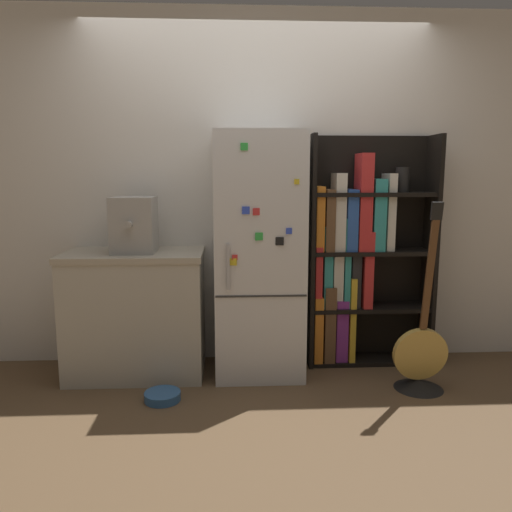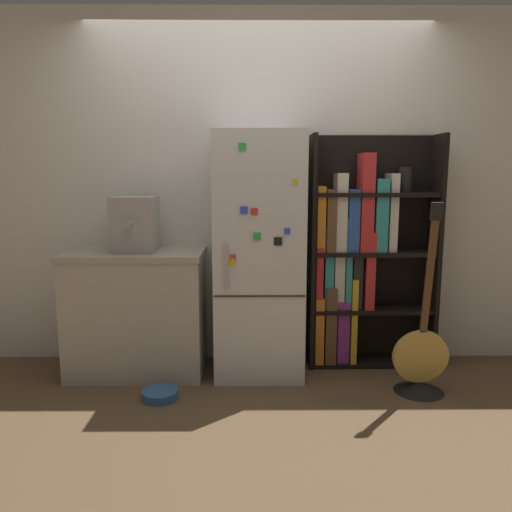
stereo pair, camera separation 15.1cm
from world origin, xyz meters
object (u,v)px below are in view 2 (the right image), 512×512
Objects in this scene: bookshelf at (358,258)px; guitar at (420,366)px; espresso_machine at (135,224)px; pet_bowl at (160,394)px; refrigerator at (259,256)px.

bookshelf is 1.36× the size of guitar.
espresso_machine is at bearing 169.00° from guitar.
bookshelf is 1.63m from espresso_machine.
bookshelf is 7.37× the size of pet_bowl.
bookshelf is 1.70m from pet_bowl.
espresso_machine is at bearing -179.80° from refrigerator.
refrigerator reaches higher than espresso_machine.
refrigerator is at bearing 35.84° from pet_bowl.
espresso_machine is at bearing -174.07° from bookshelf.
refrigerator is at bearing -167.52° from bookshelf.
bookshelf is 0.89m from guitar.
refrigerator is 1.31m from guitar.
refrigerator reaches higher than pet_bowl.
bookshelf is at bearing 24.43° from pet_bowl.
guitar is at bearing -19.61° from refrigerator.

